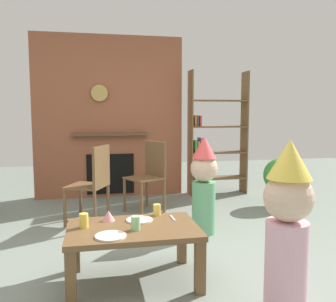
{
  "coord_description": "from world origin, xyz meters",
  "views": [
    {
      "loc": [
        -0.52,
        -2.9,
        1.27
      ],
      "look_at": [
        0.15,
        0.4,
        0.91
      ],
      "focal_mm": 38.45,
      "sensor_mm": 36.0,
      "label": 1
    }
  ],
  "objects": [
    {
      "name": "paper_cup_near_left",
      "position": [
        -0.25,
        -0.39,
        0.48
      ],
      "size": [
        0.07,
        0.07,
        0.1
      ],
      "primitive_type": "cylinder",
      "color": "#8CD18C",
      "rests_on": "coffee_table"
    },
    {
      "name": "child_with_cone_hat",
      "position": [
        0.65,
        -0.91,
        0.59
      ],
      "size": [
        0.31,
        0.31,
        1.11
      ],
      "rotation": [
        0.0,
        0.0,
        2.55
      ],
      "color": "#EAB2C6",
      "rests_on": "ground_plane"
    },
    {
      "name": "dining_chair_left",
      "position": [
        -0.55,
        1.17,
        0.51
      ],
      "size": [
        0.53,
        0.53,
        0.9
      ],
      "rotation": [
        0.0,
        0.0,
        2.7
      ],
      "color": "brown",
      "rests_on": "ground_plane"
    },
    {
      "name": "child_in_pink",
      "position": [
        0.58,
        0.64,
        0.54
      ],
      "size": [
        0.28,
        0.28,
        1.02
      ],
      "rotation": [
        0.0,
        0.0,
        -2.29
      ],
      "color": "#66B27F",
      "rests_on": "ground_plane"
    },
    {
      "name": "birthday_cake_slice",
      "position": [
        -0.43,
        -0.12,
        0.47
      ],
      "size": [
        0.1,
        0.1,
        0.08
      ],
      "primitive_type": "cone",
      "color": "pink",
      "rests_on": "coffee_table"
    },
    {
      "name": "coffee_table",
      "position": [
        -0.26,
        -0.31,
        0.35
      ],
      "size": [
        0.96,
        0.63,
        0.42
      ],
      "color": "brown",
      "rests_on": "ground_plane"
    },
    {
      "name": "potted_plant_tall",
      "position": [
        1.94,
        1.5,
        0.39
      ],
      "size": [
        0.48,
        0.48,
        0.66
      ],
      "color": "beige",
      "rests_on": "ground_plane"
    },
    {
      "name": "ground_plane",
      "position": [
        0.0,
        0.0,
        0.0
      ],
      "size": [
        12.0,
        12.0,
        0.0
      ],
      "primitive_type": "plane",
      "color": "gray"
    },
    {
      "name": "brick_fireplace_feature",
      "position": [
        -0.31,
        2.6,
        1.19
      ],
      "size": [
        2.2,
        0.28,
        2.4
      ],
      "color": "#935138",
      "rests_on": "ground_plane"
    },
    {
      "name": "dining_chair_middle",
      "position": [
        0.16,
        1.61,
        0.51
      ],
      "size": [
        0.55,
        0.55,
        0.9
      ],
      "rotation": [
        0.0,
        0.0,
        3.66
      ],
      "color": "brown",
      "rests_on": "ground_plane"
    },
    {
      "name": "paper_plate_front",
      "position": [
        -0.43,
        -0.5,
        0.43
      ],
      "size": [
        0.21,
        0.21,
        0.01
      ],
      "primitive_type": "cylinder",
      "color": "white",
      "rests_on": "coffee_table"
    },
    {
      "name": "paper_cup_near_right",
      "position": [
        -0.03,
        -0.05,
        0.47
      ],
      "size": [
        0.06,
        0.06,
        0.09
      ],
      "primitive_type": "cylinder",
      "color": "#F2CC4C",
      "rests_on": "coffee_table"
    },
    {
      "name": "paper_plate_rear",
      "position": [
        -0.19,
        -0.17,
        0.43
      ],
      "size": [
        0.21,
        0.21,
        0.01
      ],
      "primitive_type": "cylinder",
      "color": "white",
      "rests_on": "coffee_table"
    },
    {
      "name": "bookshelf",
      "position": [
        1.29,
        2.4,
        0.88
      ],
      "size": [
        0.9,
        0.28,
        1.9
      ],
      "color": "brown",
      "rests_on": "ground_plane"
    },
    {
      "name": "paper_cup_center",
      "position": [
        -0.62,
        -0.26,
        0.48
      ],
      "size": [
        0.07,
        0.07,
        0.11
      ],
      "primitive_type": "cylinder",
      "color": "#F2CC4C",
      "rests_on": "coffee_table"
    },
    {
      "name": "table_fork",
      "position": [
        0.07,
        -0.16,
        0.43
      ],
      "size": [
        0.02,
        0.15,
        0.01
      ],
      "primitive_type": "cube",
      "rotation": [
        0.0,
        0.0,
        1.6
      ],
      "color": "silver",
      "rests_on": "coffee_table"
    }
  ]
}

